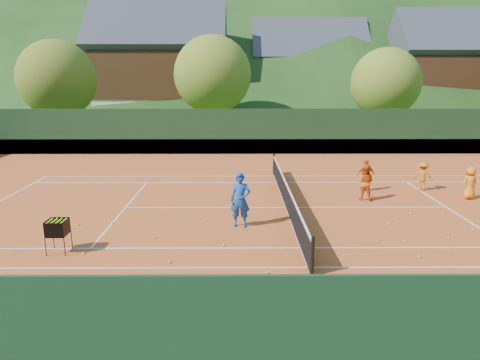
{
  "coord_description": "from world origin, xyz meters",
  "views": [
    {
      "loc": [
        -1.93,
        -16.25,
        5.12
      ],
      "look_at": [
        -1.84,
        0.0,
        1.15
      ],
      "focal_mm": 32.0,
      "sensor_mm": 36.0,
      "label": 1
    }
  ],
  "objects_px": {
    "coach": "(240,200)",
    "student_b": "(366,175)",
    "chalet_mid": "(307,77)",
    "student_a": "(365,182)",
    "tennis_net": "(286,195)",
    "student_c": "(470,183)",
    "student_d": "(423,176)",
    "ball_hopper": "(57,228)",
    "chalet_left": "(161,70)",
    "chalet_right": "(445,74)"
  },
  "relations": [
    {
      "from": "student_d",
      "to": "ball_hopper",
      "type": "relative_size",
      "value": 1.33
    },
    {
      "from": "ball_hopper",
      "to": "chalet_right",
      "type": "bearing_deg",
      "value": 51.62
    },
    {
      "from": "student_b",
      "to": "student_c",
      "type": "bearing_deg",
      "value": 153.01
    },
    {
      "from": "student_b",
      "to": "chalet_mid",
      "type": "distance_m",
      "value": 31.86
    },
    {
      "from": "student_b",
      "to": "tennis_net",
      "type": "relative_size",
      "value": 0.12
    },
    {
      "from": "tennis_net",
      "to": "chalet_right",
      "type": "relative_size",
      "value": 1.01
    },
    {
      "from": "student_b",
      "to": "tennis_net",
      "type": "height_order",
      "value": "student_b"
    },
    {
      "from": "tennis_net",
      "to": "ball_hopper",
      "type": "xyz_separation_m",
      "value": [
        -7.23,
        -4.38,
        0.25
      ]
    },
    {
      "from": "tennis_net",
      "to": "chalet_left",
      "type": "relative_size",
      "value": 0.87
    },
    {
      "from": "chalet_mid",
      "to": "coach",
      "type": "bearing_deg",
      "value": -102.22
    },
    {
      "from": "tennis_net",
      "to": "ball_hopper",
      "type": "relative_size",
      "value": 12.07
    },
    {
      "from": "coach",
      "to": "student_c",
      "type": "distance_m",
      "value": 10.31
    },
    {
      "from": "student_a",
      "to": "tennis_net",
      "type": "distance_m",
      "value": 3.59
    },
    {
      "from": "coach",
      "to": "student_c",
      "type": "xyz_separation_m",
      "value": [
        9.73,
        3.38,
        -0.26
      ]
    },
    {
      "from": "coach",
      "to": "chalet_mid",
      "type": "relative_size",
      "value": 0.15
    },
    {
      "from": "student_d",
      "to": "chalet_right",
      "type": "xyz_separation_m",
      "value": [
        13.51,
        27.38,
        4.57
      ]
    },
    {
      "from": "student_c",
      "to": "ball_hopper",
      "type": "relative_size",
      "value": 1.39
    },
    {
      "from": "student_d",
      "to": "chalet_mid",
      "type": "height_order",
      "value": "chalet_mid"
    },
    {
      "from": "coach",
      "to": "chalet_left",
      "type": "relative_size",
      "value": 0.14
    },
    {
      "from": "chalet_mid",
      "to": "chalet_right",
      "type": "bearing_deg",
      "value": -15.95
    },
    {
      "from": "student_c",
      "to": "student_d",
      "type": "relative_size",
      "value": 1.05
    },
    {
      "from": "student_a",
      "to": "ball_hopper",
      "type": "xyz_separation_m",
      "value": [
        -10.65,
        -5.46,
        -0.01
      ]
    },
    {
      "from": "coach",
      "to": "student_b",
      "type": "distance_m",
      "value": 7.38
    },
    {
      "from": "student_c",
      "to": "chalet_mid",
      "type": "bearing_deg",
      "value": -101.38
    },
    {
      "from": "student_a",
      "to": "chalet_right",
      "type": "bearing_deg",
      "value": -95.19
    },
    {
      "from": "coach",
      "to": "student_d",
      "type": "height_order",
      "value": "coach"
    },
    {
      "from": "ball_hopper",
      "to": "chalet_right",
      "type": "xyz_separation_m",
      "value": [
        27.23,
        34.38,
        4.49
      ]
    },
    {
      "from": "ball_hopper",
      "to": "student_d",
      "type": "bearing_deg",
      "value": 27.03
    },
    {
      "from": "student_c",
      "to": "chalet_right",
      "type": "distance_m",
      "value": 31.58
    },
    {
      "from": "student_a",
      "to": "student_d",
      "type": "bearing_deg",
      "value": -128.81
    },
    {
      "from": "student_c",
      "to": "chalet_right",
      "type": "xyz_separation_m",
      "value": [
        12.11,
        28.81,
        4.54
      ]
    },
    {
      "from": "chalet_left",
      "to": "coach",
      "type": "bearing_deg",
      "value": -75.78
    },
    {
      "from": "student_c",
      "to": "chalet_left",
      "type": "xyz_separation_m",
      "value": [
        -17.89,
        28.81,
        4.93
      ]
    },
    {
      "from": "coach",
      "to": "student_b",
      "type": "xyz_separation_m",
      "value": [
        5.7,
        4.69,
        -0.23
      ]
    },
    {
      "from": "student_c",
      "to": "student_a",
      "type": "bearing_deg",
      "value": -13.35
    },
    {
      "from": "ball_hopper",
      "to": "chalet_right",
      "type": "distance_m",
      "value": 44.09
    },
    {
      "from": "student_d",
      "to": "ball_hopper",
      "type": "xyz_separation_m",
      "value": [
        -13.72,
        -7.0,
        0.08
      ]
    },
    {
      "from": "student_d",
      "to": "chalet_left",
      "type": "relative_size",
      "value": 0.1
    },
    {
      "from": "coach",
      "to": "chalet_right",
      "type": "bearing_deg",
      "value": 63.85
    },
    {
      "from": "student_c",
      "to": "tennis_net",
      "type": "bearing_deg",
      "value": -6.13
    },
    {
      "from": "ball_hopper",
      "to": "coach",
      "type": "bearing_deg",
      "value": 22.12
    },
    {
      "from": "tennis_net",
      "to": "chalet_left",
      "type": "bearing_deg",
      "value": 108.43
    },
    {
      "from": "student_b",
      "to": "ball_hopper",
      "type": "height_order",
      "value": "student_b"
    },
    {
      "from": "ball_hopper",
      "to": "chalet_right",
      "type": "relative_size",
      "value": 0.08
    },
    {
      "from": "tennis_net",
      "to": "coach",
      "type": "bearing_deg",
      "value": -130.03
    },
    {
      "from": "student_b",
      "to": "chalet_left",
      "type": "bearing_deg",
      "value": -72.21
    },
    {
      "from": "student_b",
      "to": "student_c",
      "type": "distance_m",
      "value": 4.24
    },
    {
      "from": "chalet_right",
      "to": "chalet_left",
      "type": "bearing_deg",
      "value": -180.0
    },
    {
      "from": "chalet_mid",
      "to": "chalet_left",
      "type": "bearing_deg",
      "value": -165.96
    },
    {
      "from": "coach",
      "to": "tennis_net",
      "type": "bearing_deg",
      "value": 57.98
    }
  ]
}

